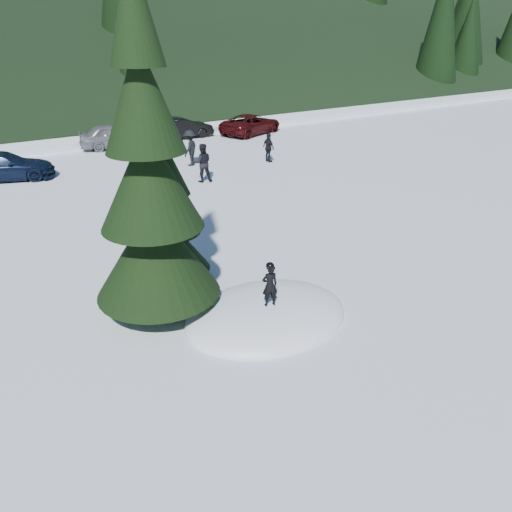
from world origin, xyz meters
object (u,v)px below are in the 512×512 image
adult_1 (269,148)px  adult_2 (190,148)px  adult_0 (203,163)px  car_6 (251,124)px  spruce_short (169,214)px  spruce_tall (150,192)px  car_4 (116,136)px  car_3 (3,166)px  car_5 (182,128)px  child_skier (270,285)px

adult_1 → adult_2: adult_2 is taller
adult_0 → car_6: 11.98m
adult_2 → spruce_short: bearing=20.9°
spruce_tall → car_4: bearing=74.6°
car_4 → car_6: 9.37m
spruce_tall → spruce_short: (1.00, 1.40, -1.22)m
car_3 → car_6: 16.60m
adult_1 → car_5: 8.55m
car_6 → child_skier: bearing=129.3°
adult_1 → car_6: bearing=-27.1°
adult_1 → car_6: (3.40, 7.22, -0.12)m
spruce_short → adult_0: (5.52, 8.78, -1.18)m
child_skier → car_5: size_ratio=0.27×
car_4 → spruce_tall: bearing=174.4°
spruce_tall → adult_1: spruce_tall is taller
adult_2 → car_3: 9.27m
spruce_short → car_3: 14.65m
spruce_tall → spruce_short: bearing=54.5°
spruce_short → adult_2: spruce_short is taller
car_3 → car_6: size_ratio=0.97×
car_5 → spruce_short: bearing=154.0°
car_4 → car_6: (9.34, -0.77, -0.08)m
spruce_tall → adult_0: size_ratio=4.64×
adult_0 → adult_2: 3.23m
adult_2 → car_5: (2.71, 6.80, -0.27)m
spruce_short → car_5: 20.83m
spruce_tall → car_6: (14.76, 18.87, -2.64)m
adult_1 → car_6: adult_1 is taller
spruce_short → adult_1: 14.62m
adult_0 → adult_2: (0.86, 3.11, 0.02)m
car_4 → car_6: car_4 is taller
spruce_short → car_5: size_ratio=1.31×
adult_1 → car_3: size_ratio=0.34×
adult_0 → car_6: size_ratio=0.38×
adult_1 → car_3: (-12.91, 4.12, -0.11)m
adult_1 → car_3: 13.55m
spruce_short → car_4: bearing=76.4°
adult_2 → car_4: 6.65m
car_3 → spruce_tall: bearing=-157.0°
spruce_short → adult_1: (10.35, 10.24, -1.31)m
spruce_tall → car_5: spruce_tall is taller
spruce_short → car_5: (9.08, 18.70, -1.43)m
adult_2 → car_4: bearing=-113.8°
adult_0 → adult_1: bearing=-141.3°
adult_2 → car_6: size_ratio=0.39×
spruce_tall → adult_1: size_ratio=5.39×
car_3 → car_5: bearing=-52.2°
adult_0 → car_4: 9.53m
adult_0 → adult_2: adult_2 is taller
adult_0 → car_6: (8.24, 8.69, -0.25)m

